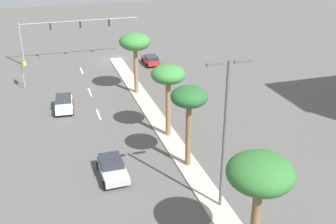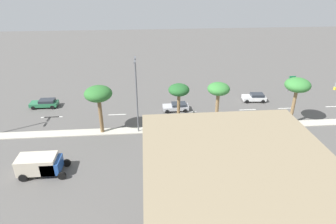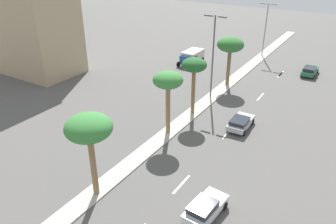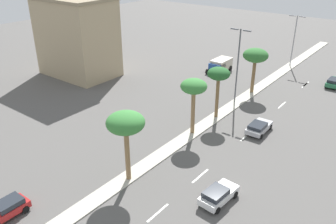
{
  "view_description": "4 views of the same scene",
  "coord_description": "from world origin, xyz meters",
  "px_view_note": "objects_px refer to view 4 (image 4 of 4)",
  "views": [
    {
      "loc": [
        10.26,
        57.99,
        17.89
      ],
      "look_at": [
        -0.64,
        23.68,
        1.52
      ],
      "focal_mm": 43.73,
      "sensor_mm": 36.0,
      "label": 1
    },
    {
      "loc": [
        -36.1,
        35.63,
        20.56
      ],
      "look_at": [
        -1.36,
        32.69,
        3.47
      ],
      "focal_mm": 30.8,
      "sensor_mm": 36.0,
      "label": 2
    },
    {
      "loc": [
        16.04,
        -0.36,
        17.85
      ],
      "look_at": [
        0.11,
        25.37,
        2.65
      ],
      "focal_mm": 35.12,
      "sensor_mm": 36.0,
      "label": 3
    },
    {
      "loc": [
        20.15,
        -5.37,
        20.46
      ],
      "look_at": [
        -1.33,
        22.48,
        3.65
      ],
      "focal_mm": 37.28,
      "sensor_mm": 36.0,
      "label": 4
    }
  ],
  "objects_px": {
    "commercial_building": "(77,37)",
    "street_lamp_inboard": "(238,61)",
    "palm_tree_mid": "(194,88)",
    "box_truck": "(220,65)",
    "sedan_silver_mid": "(259,127)",
    "street_lamp_right": "(294,37)",
    "sedan_green_right": "(335,82)",
    "sedan_red_trailing": "(5,209)",
    "sedan_white_leading": "(218,195)",
    "palm_tree_outboard": "(256,56)",
    "palm_tree_left": "(219,75)",
    "palm_tree_leading": "(126,124)"
  },
  "relations": [
    {
      "from": "street_lamp_inboard",
      "to": "sedan_white_leading",
      "type": "bearing_deg",
      "value": -65.9
    },
    {
      "from": "commercial_building",
      "to": "sedan_silver_mid",
      "type": "distance_m",
      "value": 34.36
    },
    {
      "from": "commercial_building",
      "to": "sedan_silver_mid",
      "type": "height_order",
      "value": "commercial_building"
    },
    {
      "from": "palm_tree_outboard",
      "to": "sedan_green_right",
      "type": "bearing_deg",
      "value": 48.54
    },
    {
      "from": "palm_tree_leading",
      "to": "sedan_silver_mid",
      "type": "relative_size",
      "value": 1.67
    },
    {
      "from": "street_lamp_right",
      "to": "sedan_green_right",
      "type": "xyz_separation_m",
      "value": [
        9.41,
        -6.05,
        -4.82
      ]
    },
    {
      "from": "commercial_building",
      "to": "street_lamp_inboard",
      "type": "height_order",
      "value": "commercial_building"
    },
    {
      "from": "palm_tree_outboard",
      "to": "sedan_silver_mid",
      "type": "xyz_separation_m",
      "value": [
        6.19,
        -11.21,
        -5.07
      ]
    },
    {
      "from": "palm_tree_mid",
      "to": "palm_tree_outboard",
      "type": "bearing_deg",
      "value": 89.92
    },
    {
      "from": "street_lamp_right",
      "to": "sedan_green_right",
      "type": "height_order",
      "value": "street_lamp_right"
    },
    {
      "from": "palm_tree_mid",
      "to": "palm_tree_outboard",
      "type": "height_order",
      "value": "palm_tree_outboard"
    },
    {
      "from": "sedan_silver_mid",
      "to": "box_truck",
      "type": "relative_size",
      "value": 0.79
    },
    {
      "from": "box_truck",
      "to": "sedan_white_leading",
      "type": "bearing_deg",
      "value": -60.28
    },
    {
      "from": "street_lamp_right",
      "to": "sedan_silver_mid",
      "type": "xyz_separation_m",
      "value": [
        6.27,
        -27.82,
        -4.86
      ]
    },
    {
      "from": "street_lamp_right",
      "to": "palm_tree_left",
      "type": "bearing_deg",
      "value": -89.73
    },
    {
      "from": "commercial_building",
      "to": "street_lamp_inboard",
      "type": "bearing_deg",
      "value": 10.88
    },
    {
      "from": "box_truck",
      "to": "palm_tree_leading",
      "type": "bearing_deg",
      "value": -74.69
    },
    {
      "from": "street_lamp_right",
      "to": "sedan_green_right",
      "type": "relative_size",
      "value": 2.08
    },
    {
      "from": "palm_tree_left",
      "to": "box_truck",
      "type": "xyz_separation_m",
      "value": [
        -8.88,
        16.35,
        -4.58
      ]
    },
    {
      "from": "palm_tree_outboard",
      "to": "commercial_building",
      "type": "bearing_deg",
      "value": -159.48
    },
    {
      "from": "palm_tree_leading",
      "to": "palm_tree_left",
      "type": "relative_size",
      "value": 1.04
    },
    {
      "from": "palm_tree_mid",
      "to": "sedan_silver_mid",
      "type": "bearing_deg",
      "value": 39.19
    },
    {
      "from": "palm_tree_mid",
      "to": "street_lamp_right",
      "type": "distance_m",
      "value": 32.88
    },
    {
      "from": "palm_tree_mid",
      "to": "box_truck",
      "type": "bearing_deg",
      "value": 111.99
    },
    {
      "from": "street_lamp_inboard",
      "to": "sedan_silver_mid",
      "type": "distance_m",
      "value": 10.48
    },
    {
      "from": "palm_tree_left",
      "to": "street_lamp_inboard",
      "type": "relative_size",
      "value": 0.64
    },
    {
      "from": "sedan_green_right",
      "to": "box_truck",
      "type": "bearing_deg",
      "value": -164.56
    },
    {
      "from": "box_truck",
      "to": "commercial_building",
      "type": "bearing_deg",
      "value": -139.82
    },
    {
      "from": "palm_tree_leading",
      "to": "sedan_silver_mid",
      "type": "xyz_separation_m",
      "value": [
        5.94,
        16.45,
        -5.31
      ]
    },
    {
      "from": "commercial_building",
      "to": "sedan_red_trailing",
      "type": "xyz_separation_m",
      "value": [
        23.4,
        -27.29,
        -5.83
      ]
    },
    {
      "from": "street_lamp_right",
      "to": "box_truck",
      "type": "distance_m",
      "value": 14.74
    },
    {
      "from": "sedan_red_trailing",
      "to": "sedan_white_leading",
      "type": "bearing_deg",
      "value": 43.62
    },
    {
      "from": "palm_tree_left",
      "to": "palm_tree_leading",
      "type": "bearing_deg",
      "value": -89.29
    },
    {
      "from": "palm_tree_leading",
      "to": "palm_tree_left",
      "type": "height_order",
      "value": "palm_tree_leading"
    },
    {
      "from": "palm_tree_outboard",
      "to": "sedan_red_trailing",
      "type": "bearing_deg",
      "value": -96.44
    },
    {
      "from": "sedan_white_leading",
      "to": "box_truck",
      "type": "relative_size",
      "value": 0.77
    },
    {
      "from": "commercial_building",
      "to": "street_lamp_inboard",
      "type": "distance_m",
      "value": 27.88
    },
    {
      "from": "palm_tree_leading",
      "to": "box_truck",
      "type": "relative_size",
      "value": 1.32
    },
    {
      "from": "sedan_red_trailing",
      "to": "street_lamp_right",
      "type": "bearing_deg",
      "value": 85.61
    },
    {
      "from": "palm_tree_leading",
      "to": "sedan_red_trailing",
      "type": "bearing_deg",
      "value": -114.28
    },
    {
      "from": "palm_tree_leading",
      "to": "sedan_green_right",
      "type": "xyz_separation_m",
      "value": [
        9.07,
        38.21,
        -5.27
      ]
    },
    {
      "from": "sedan_silver_mid",
      "to": "sedan_red_trailing",
      "type": "bearing_deg",
      "value": -111.55
    },
    {
      "from": "sedan_red_trailing",
      "to": "box_truck",
      "type": "relative_size",
      "value": 0.74
    },
    {
      "from": "commercial_building",
      "to": "sedan_red_trailing",
      "type": "bearing_deg",
      "value": -49.39
    },
    {
      "from": "commercial_building",
      "to": "palm_tree_leading",
      "type": "bearing_deg",
      "value": -31.81
    },
    {
      "from": "street_lamp_inboard",
      "to": "palm_tree_leading",
      "type": "bearing_deg",
      "value": -88.67
    },
    {
      "from": "palm_tree_outboard",
      "to": "box_truck",
      "type": "relative_size",
      "value": 1.28
    },
    {
      "from": "sedan_white_leading",
      "to": "box_truck",
      "type": "distance_m",
      "value": 35.46
    },
    {
      "from": "sedan_white_leading",
      "to": "sedan_silver_mid",
      "type": "relative_size",
      "value": 0.97
    },
    {
      "from": "street_lamp_right",
      "to": "palm_tree_leading",
      "type": "bearing_deg",
      "value": -89.56
    }
  ]
}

